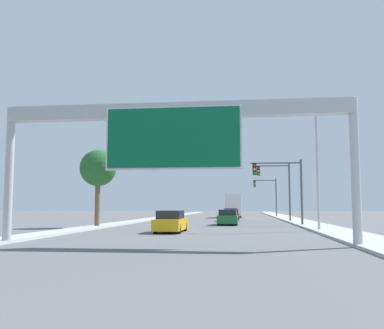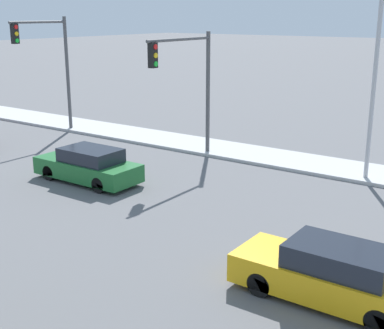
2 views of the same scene
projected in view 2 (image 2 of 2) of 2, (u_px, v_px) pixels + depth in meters
name	position (u px, v px, depth m)	size (l,w,h in m)	color
car_far_left	(331.00, 275.00, 13.03)	(1.78, 4.76, 1.50)	gold
car_mid_left	(88.00, 166.00, 22.42)	(1.85, 4.73, 1.46)	#1E662D
traffic_light_near_intersection	(190.00, 75.00, 24.77)	(4.67, 0.32, 6.04)	#4C4C4F
traffic_light_mid_block	(51.00, 57.00, 30.50)	(3.90, 0.32, 6.70)	#4C4C4F
street_lamp_right	(374.00, 58.00, 21.07)	(2.59, 0.28, 8.73)	#B2B2B7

